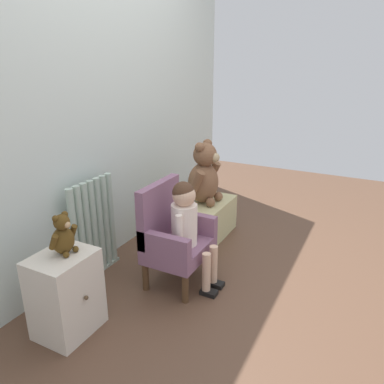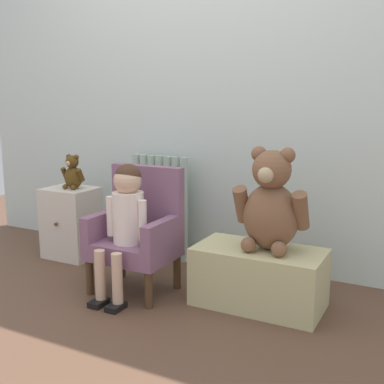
{
  "view_description": "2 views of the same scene",
  "coord_description": "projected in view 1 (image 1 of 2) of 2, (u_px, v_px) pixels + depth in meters",
  "views": [
    {
      "loc": [
        -2.08,
        -0.72,
        1.46
      ],
      "look_at": [
        0.14,
        0.43,
        0.57
      ],
      "focal_mm": 35.0,
      "sensor_mm": 36.0,
      "label": 1
    },
    {
      "loc": [
        1.35,
        -1.73,
        1.07
      ],
      "look_at": [
        0.21,
        0.45,
        0.59
      ],
      "focal_mm": 45.0,
      "sensor_mm": 36.0,
      "label": 2
    }
  ],
  "objects": [
    {
      "name": "ground_plane",
      "position": [
        239.0,
        286.0,
        2.55
      ],
      "size": [
        6.0,
        6.0,
        0.0
      ],
      "primitive_type": "plane",
      "color": "brown"
    },
    {
      "name": "small_teddy_bear",
      "position": [
        63.0,
        236.0,
        1.97
      ],
      "size": [
        0.17,
        0.12,
        0.23
      ],
      "color": "#4E3613",
      "rests_on": "small_dresser"
    },
    {
      "name": "small_dresser",
      "position": [
        66.0,
        294.0,
        2.06
      ],
      "size": [
        0.33,
        0.3,
        0.48
      ],
      "color": "beige",
      "rests_on": "ground_plane"
    },
    {
      "name": "radiator",
      "position": [
        94.0,
        229.0,
        2.6
      ],
      "size": [
        0.43,
        0.05,
        0.7
      ],
      "color": "#A6BAAA",
      "rests_on": "ground_plane"
    },
    {
      "name": "child_figure",
      "position": [
        187.0,
        220.0,
        2.42
      ],
      "size": [
        0.25,
        0.35,
        0.73
      ],
      "color": "silver",
      "rests_on": "ground_plane"
    },
    {
      "name": "low_bench",
      "position": [
        203.0,
        221.0,
        3.2
      ],
      "size": [
        0.66,
        0.35,
        0.31
      ],
      "primitive_type": "cube",
      "color": "#C0B781",
      "rests_on": "ground_plane"
    },
    {
      "name": "large_teddy_bear",
      "position": [
        204.0,
        176.0,
        3.11
      ],
      "size": [
        0.38,
        0.27,
        0.53
      ],
      "color": "brown",
      "rests_on": "low_bench"
    },
    {
      "name": "back_wall",
      "position": [
        99.0,
        98.0,
        2.61
      ],
      "size": [
        3.8,
        0.05,
        2.4
      ],
      "primitive_type": "cube",
      "color": "silver",
      "rests_on": "ground_plane"
    },
    {
      "name": "child_armchair",
      "position": [
        173.0,
        235.0,
        2.52
      ],
      "size": [
        0.45,
        0.36,
        0.7
      ],
      "color": "#7F5670",
      "rests_on": "ground_plane"
    }
  ]
}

